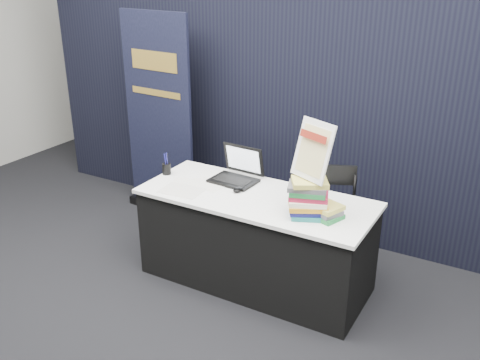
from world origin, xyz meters
name	(u,v)px	position (x,y,z in m)	size (l,w,h in m)	color
floor	(219,316)	(0.00, 0.00, 0.00)	(8.00, 8.00, 0.00)	black
wall_back	(392,18)	(0.00, 4.00, 1.75)	(8.00, 0.02, 3.50)	#A9A79F
drape_partition	(313,107)	(0.00, 1.60, 1.20)	(6.00, 0.08, 2.40)	black
display_table	(256,239)	(0.00, 0.55, 0.38)	(1.80, 0.75, 0.75)	black
laptop	(236,173)	(-0.29, 0.75, 0.81)	(0.37, 0.31, 0.27)	black
mouse	(238,190)	(-0.16, 0.56, 0.77)	(0.07, 0.10, 0.03)	black
brochure_left	(192,184)	(-0.56, 0.50, 0.75)	(0.32, 0.23, 0.00)	white
brochure_mid	(182,190)	(-0.55, 0.35, 0.75)	(0.32, 0.23, 0.00)	silver
brochure_right	(208,185)	(-0.43, 0.55, 0.75)	(0.27, 0.19, 0.00)	white
pen_cup	(167,169)	(-0.86, 0.57, 0.80)	(0.07, 0.07, 0.09)	black
book_stack_tall	(309,198)	(0.47, 0.43, 0.89)	(0.31, 0.28, 0.27)	#1B6867
book_stack_short	(325,211)	(0.58, 0.48, 0.80)	(0.27, 0.25, 0.10)	#1E7236
info_sign	(313,151)	(0.47, 0.46, 1.22)	(0.33, 0.23, 0.42)	black
pullup_banner	(159,129)	(-1.43, 1.22, 0.88)	(0.85, 0.16, 1.99)	black
stacking_chair	(321,220)	(0.41, 0.86, 0.51)	(0.55, 0.56, 0.92)	black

